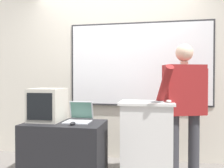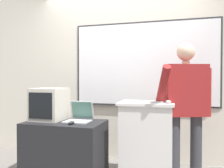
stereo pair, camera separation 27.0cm
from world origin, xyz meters
The scene contains 9 objects.
back_wall centered at (0.02, 1.26, 1.33)m, with size 6.40×0.17×2.66m.
lectern_podium centered at (0.50, 0.47, 0.47)m, with size 0.63×0.46×0.94m.
side_desk centered at (-0.44, 0.26, 0.35)m, with size 0.91×0.56×0.70m.
person_presenter centered at (0.93, 0.56, 0.94)m, with size 0.64×0.65×1.62m.
laptop centered at (-0.29, 0.35, 0.77)m, with size 0.29×0.30×0.23m.
wireless_keyboard centered at (0.49, 0.42, 0.95)m, with size 0.40×0.12×0.02m.
computer_mouse_by_laptop centered at (-0.29, 0.12, 0.72)m, with size 0.06×0.10×0.03m.
computer_mouse_by_keyboard centered at (0.75, 0.41, 0.96)m, with size 0.06×0.10×0.03m.
crt_monitor centered at (-0.68, 0.32, 0.90)m, with size 0.37×0.41×0.39m.
Camera 1 is at (0.60, -2.34, 1.21)m, focal length 38.00 mm.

